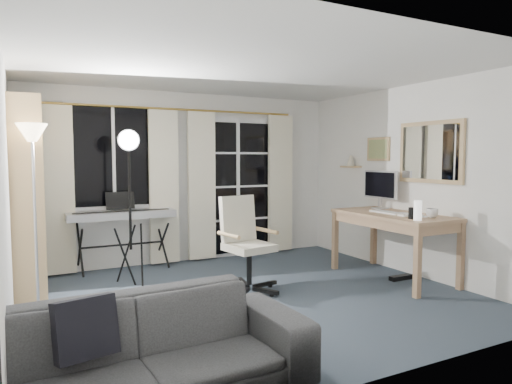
% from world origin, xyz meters
% --- Properties ---
extents(floor, '(4.50, 4.00, 0.02)m').
position_xyz_m(floor, '(0.00, 0.00, -0.01)').
color(floor, '#35404E').
rests_on(floor, ground).
extents(window, '(1.20, 0.08, 1.40)m').
position_xyz_m(window, '(-1.05, 1.97, 1.50)').
color(window, white).
rests_on(window, floor).
extents(french_door, '(1.32, 0.09, 2.11)m').
position_xyz_m(french_door, '(0.75, 1.97, 1.03)').
color(french_door, white).
rests_on(french_door, floor).
extents(curtains, '(3.60, 0.07, 2.13)m').
position_xyz_m(curtains, '(-0.14, 1.88, 1.09)').
color(curtains, gold).
rests_on(curtains, floor).
extents(bookshelf, '(0.37, 1.00, 2.11)m').
position_xyz_m(bookshelf, '(-2.13, 1.21, 1.00)').
color(bookshelf, tan).
rests_on(bookshelf, floor).
extents(torchiere_lamp, '(0.35, 0.35, 1.81)m').
position_xyz_m(torchiere_lamp, '(-2.03, 0.66, 1.46)').
color(torchiere_lamp, '#B2B2B7').
rests_on(torchiere_lamp, floor).
extents(keyboard_piano, '(1.35, 0.66, 0.97)m').
position_xyz_m(keyboard_piano, '(-1.01, 1.70, 0.74)').
color(keyboard_piano, black).
rests_on(keyboard_piano, floor).
extents(studio_light, '(0.38, 0.38, 1.84)m').
position_xyz_m(studio_light, '(-1.04, 1.04, 1.48)').
color(studio_light, black).
rests_on(studio_light, floor).
extents(office_chair, '(0.73, 0.72, 1.06)m').
position_xyz_m(office_chair, '(0.05, 0.32, 0.62)').
color(office_chair, black).
rests_on(office_chair, floor).
extents(desk, '(0.75, 1.51, 0.81)m').
position_xyz_m(desk, '(1.88, -0.12, 0.71)').
color(desk, '#9F7652').
rests_on(desk, floor).
extents(monitor, '(0.19, 0.58, 0.51)m').
position_xyz_m(monitor, '(2.08, 0.33, 1.11)').
color(monitor, silver).
rests_on(monitor, desk).
extents(desk_clutter, '(0.47, 0.91, 1.02)m').
position_xyz_m(desk_clutter, '(1.81, -0.36, 0.63)').
color(desk_clutter, white).
rests_on(desk_clutter, desk).
extents(mug, '(0.13, 0.10, 0.13)m').
position_xyz_m(mug, '(1.98, -0.62, 0.87)').
color(mug, silver).
rests_on(mug, desk).
extents(wall_mirror, '(0.04, 0.94, 0.74)m').
position_xyz_m(wall_mirror, '(2.22, -0.35, 1.55)').
color(wall_mirror, tan).
rests_on(wall_mirror, floor).
extents(framed_print, '(0.03, 0.42, 0.32)m').
position_xyz_m(framed_print, '(2.23, 0.55, 1.60)').
color(framed_print, tan).
rests_on(framed_print, floor).
extents(wall_shelf, '(0.16, 0.30, 0.18)m').
position_xyz_m(wall_shelf, '(2.16, 1.05, 1.41)').
color(wall_shelf, tan).
rests_on(wall_shelf, floor).
extents(sofa, '(2.12, 0.69, 0.82)m').
position_xyz_m(sofa, '(-1.53, -1.55, 0.41)').
color(sofa, '#272729').
rests_on(sofa, floor).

